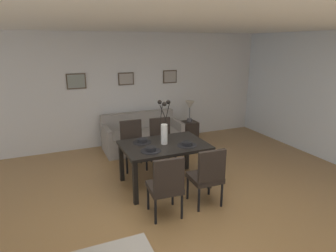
{
  "coord_description": "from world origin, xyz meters",
  "views": [
    {
      "loc": [
        -1.6,
        -3.3,
        2.37
      ],
      "look_at": [
        0.26,
        1.07,
        0.98
      ],
      "focal_mm": 30.59,
      "sensor_mm": 36.0,
      "label": 1
    }
  ],
  "objects": [
    {
      "name": "dining_chair_near_left",
      "position": [
        -0.24,
        -0.05,
        0.51
      ],
      "size": [
        0.47,
        0.47,
        0.92
      ],
      "color": "black",
      "rests_on": "ground"
    },
    {
      "name": "dining_table",
      "position": [
        0.1,
        0.86,
        0.65
      ],
      "size": [
        1.4,
        0.96,
        0.74
      ],
      "color": "black",
      "rests_on": "ground"
    },
    {
      "name": "bowl_far_left",
      "position": [
        0.42,
        0.65,
        0.78
      ],
      "size": [
        0.17,
        0.17,
        0.07
      ],
      "color": "black",
      "rests_on": "dining_table"
    },
    {
      "name": "sofa",
      "position": [
        0.3,
        2.7,
        0.28
      ],
      "size": [
        1.75,
        0.84,
        0.8
      ],
      "color": "gray",
      "rests_on": "ground"
    },
    {
      "name": "placemat_far_left",
      "position": [
        0.42,
        0.65,
        0.74
      ],
      "size": [
        0.32,
        0.32,
        0.01
      ],
      "primitive_type": "cylinder",
      "color": "black",
      "rests_on": "dining_table"
    },
    {
      "name": "ground_plane",
      "position": [
        0.0,
        0.0,
        0.0
      ],
      "size": [
        9.0,
        9.0,
        0.0
      ],
      "primitive_type": "plane",
      "color": "olive"
    },
    {
      "name": "framed_picture_left",
      "position": [
        -1.0,
        3.18,
        1.56
      ],
      "size": [
        0.41,
        0.03,
        0.33
      ],
      "color": "#473828"
    },
    {
      "name": "table_lamp",
      "position": [
        1.5,
        2.66,
        0.89
      ],
      "size": [
        0.22,
        0.22,
        0.51
      ],
      "color": "#4C4C51",
      "rests_on": "side_table"
    },
    {
      "name": "back_wall_panel",
      "position": [
        0.0,
        3.25,
        1.3
      ],
      "size": [
        9.0,
        0.1,
        2.6
      ],
      "primitive_type": "cube",
      "color": "silver",
      "rests_on": "ground"
    },
    {
      "name": "framed_picture_right",
      "position": [
        1.21,
        3.18,
        1.56
      ],
      "size": [
        0.36,
        0.03,
        0.31
      ],
      "color": "#473828"
    },
    {
      "name": "centerpiece_vase",
      "position": [
        0.1,
        0.87,
        1.02
      ],
      "size": [
        0.21,
        0.23,
        0.73
      ],
      "color": "white",
      "rests_on": "dining_table"
    },
    {
      "name": "dining_chair_far_left",
      "position": [
        0.43,
        -0.01,
        0.51
      ],
      "size": [
        0.45,
        0.45,
        0.92
      ],
      "color": "black",
      "rests_on": "ground"
    },
    {
      "name": "dining_chair_far_right",
      "position": [
        0.41,
        1.74,
        0.51
      ],
      "size": [
        0.46,
        0.46,
        0.92
      ],
      "color": "black",
      "rests_on": "ground"
    },
    {
      "name": "ceiling_panel",
      "position": [
        0.0,
        0.4,
        2.64
      ],
      "size": [
        9.0,
        7.2,
        0.08
      ],
      "primitive_type": "cube",
      "color": "white"
    },
    {
      "name": "bowl_near_left",
      "position": [
        -0.21,
        0.65,
        0.78
      ],
      "size": [
        0.17,
        0.17,
        0.07
      ],
      "color": "black",
      "rests_on": "dining_table"
    },
    {
      "name": "bowl_near_right",
      "position": [
        -0.21,
        1.08,
        0.78
      ],
      "size": [
        0.17,
        0.17,
        0.07
      ],
      "color": "black",
      "rests_on": "dining_table"
    },
    {
      "name": "placemat_near_right",
      "position": [
        -0.21,
        1.08,
        0.74
      ],
      "size": [
        0.32,
        0.32,
        0.01
      ],
      "primitive_type": "cylinder",
      "color": "black",
      "rests_on": "dining_table"
    },
    {
      "name": "placemat_near_left",
      "position": [
        -0.21,
        0.65,
        0.74
      ],
      "size": [
        0.32,
        0.32,
        0.01
      ],
      "primitive_type": "cylinder",
      "color": "black",
      "rests_on": "dining_table"
    },
    {
      "name": "dining_chair_near_right",
      "position": [
        -0.19,
        1.78,
        0.51
      ],
      "size": [
        0.45,
        0.45,
        0.92
      ],
      "color": "black",
      "rests_on": "ground"
    },
    {
      "name": "framed_picture_center",
      "position": [
        0.1,
        3.18,
        1.56
      ],
      "size": [
        0.37,
        0.03,
        0.29
      ],
      "color": "#473828"
    },
    {
      "name": "side_table",
      "position": [
        1.5,
        2.66,
        0.26
      ],
      "size": [
        0.36,
        0.36,
        0.52
      ],
      "primitive_type": "cube",
      "color": "black",
      "rests_on": "ground"
    }
  ]
}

